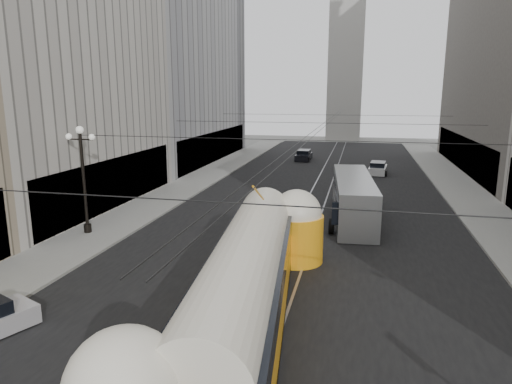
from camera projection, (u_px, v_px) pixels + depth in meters
The scene contains 13 objects.
road at pixel (319, 194), 38.64m from camera, with size 20.00×85.00×0.02m, color black.
sidewalk_left at pixel (199, 180), 44.58m from camera, with size 4.00×72.00×0.15m, color gray.
sidewalk_right at pixel (462, 191), 39.33m from camera, with size 4.00×72.00×0.15m, color gray.
rail_left at pixel (310, 193), 38.80m from camera, with size 0.12×85.00×0.04m, color gray.
rail_right at pixel (328, 194), 38.48m from camera, with size 0.12×85.00×0.04m, color gray.
building_left_far at pixel (167, 42), 54.73m from camera, with size 12.60×28.60×28.60m.
distant_tower at pixel (346, 55), 80.68m from camera, with size 6.00×6.00×31.36m.
lamppost_left_mid at pixel (83, 174), 26.79m from camera, with size 1.86×0.44×6.37m.
catenary at pixel (322, 125), 36.40m from camera, with size 25.00×72.00×0.23m.
streetcar at pixel (246, 281), 16.20m from camera, with size 4.29×17.07×3.76m.
city_bus at pixel (353, 196), 30.74m from camera, with size 3.28×11.41×2.86m.
sedan_white_far at pixel (378, 168), 48.06m from camera, with size 2.09×4.22×1.29m.
sedan_dark_far at pixel (304, 155), 57.89m from camera, with size 1.81×4.20×1.31m.
Camera 1 is at (3.23, -5.46, 8.39)m, focal length 32.00 mm.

